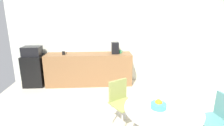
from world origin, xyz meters
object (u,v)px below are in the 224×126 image
(mini_fridge, at_px, (34,71))
(chair_teal, at_px, (219,115))
(microwave, at_px, (32,51))
(fruit_bowl, at_px, (159,105))
(mug_white, at_px, (64,53))
(chair_olive, at_px, (121,98))
(round_table, at_px, (162,118))
(coffee_maker, at_px, (115,48))
(mug_green, at_px, (120,52))

(mini_fridge, relative_size, chair_teal, 1.04)
(microwave, bearing_deg, fruit_bowl, -46.81)
(chair_teal, height_order, mug_white, mug_white)
(chair_teal, bearing_deg, microwave, 143.56)
(chair_olive, bearing_deg, round_table, -59.43)
(microwave, distance_m, fruit_bowl, 3.88)
(round_table, bearing_deg, chair_olive, 120.57)
(round_table, relative_size, chair_teal, 1.23)
(chair_teal, relative_size, coffee_maker, 2.59)
(mug_white, bearing_deg, fruit_bowl, -57.11)
(coffee_maker, bearing_deg, mug_green, 4.89)
(round_table, distance_m, fruit_bowl, 0.21)
(mug_white, bearing_deg, coffee_maker, 2.82)
(chair_teal, relative_size, fruit_bowl, 4.00)
(chair_teal, xyz_separation_m, coffee_maker, (-1.34, 2.68, 0.54))
(chair_teal, bearing_deg, fruit_bowl, -171.87)
(mini_fridge, bearing_deg, microwave, 0.00)
(chair_olive, distance_m, mug_white, 2.42)
(fruit_bowl, xyz_separation_m, mug_white, (-1.78, 2.75, 0.14))
(microwave, bearing_deg, mini_fridge, 0.00)
(microwave, xyz_separation_m, round_table, (2.71, -2.82, -0.39))
(chair_olive, distance_m, mug_green, 2.09)
(mini_fridge, height_order, coffee_maker, coffee_maker)
(chair_teal, distance_m, mug_green, 2.98)
(mini_fridge, relative_size, round_table, 0.85)
(round_table, xyz_separation_m, chair_teal, (0.92, 0.14, -0.08))
(fruit_bowl, height_order, coffee_maker, coffee_maker)
(round_table, distance_m, mug_white, 3.33)
(mini_fridge, xyz_separation_m, microwave, (0.00, 0.00, 0.56))
(coffee_maker, bearing_deg, fruit_bowl, -82.89)
(fruit_bowl, height_order, mug_white, mug_white)
(mug_white, xyz_separation_m, mug_green, (1.58, 0.08, 0.00))
(coffee_maker, bearing_deg, mini_fridge, 180.00)
(chair_olive, xyz_separation_m, mug_white, (-1.37, 1.95, 0.43))
(chair_teal, xyz_separation_m, fruit_bowl, (-0.98, -0.14, 0.28))
(mug_green, distance_m, coffee_maker, 0.19)
(chair_olive, relative_size, coffee_maker, 2.59)
(round_table, distance_m, chair_olive, 0.93)
(round_table, relative_size, coffee_maker, 3.20)
(mug_white, distance_m, coffee_maker, 1.44)
(fruit_bowl, bearing_deg, mini_fridge, 133.19)
(microwave, xyz_separation_m, coffee_maker, (2.30, 0.00, 0.06))
(chair_olive, bearing_deg, microwave, 137.99)
(mug_white, relative_size, mug_green, 1.00)
(microwave, xyz_separation_m, chair_teal, (3.64, -2.68, -0.47))
(chair_olive, height_order, mug_green, mug_green)
(fruit_bowl, relative_size, mug_green, 1.61)
(round_table, bearing_deg, mini_fridge, 133.91)
(chair_olive, relative_size, mug_white, 6.43)
(mini_fridge, height_order, fruit_bowl, fruit_bowl)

